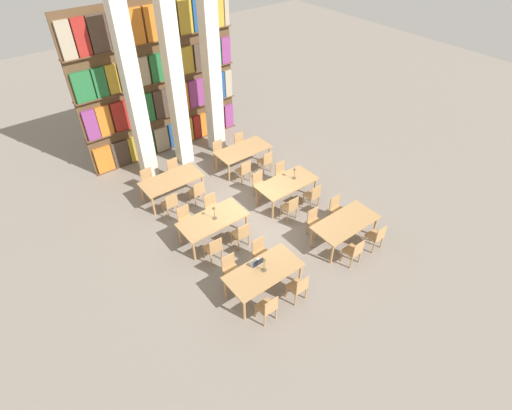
{
  "coord_description": "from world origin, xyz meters",
  "views": [
    {
      "loc": [
        -5.7,
        -7.61,
        8.52
      ],
      "look_at": [
        0.0,
        -0.24,
        0.69
      ],
      "focal_mm": 28.0,
      "sensor_mm": 36.0,
      "label": 1
    }
  ],
  "objects_px": {
    "pillar_left": "(134,97)",
    "desk_lamp_0": "(264,262)",
    "pillar_right": "(212,75)",
    "reading_table_1": "(345,224)",
    "chair_3": "(261,252)",
    "chair_21": "(219,152)",
    "chair_2": "(299,287)",
    "pillar_center": "(175,85)",
    "chair_22": "(266,161)",
    "chair_16": "(171,204)",
    "laptop": "(256,263)",
    "chair_8": "(214,248)",
    "chair_15": "(282,173)",
    "chair_11": "(212,206)",
    "reading_table_5": "(243,151)",
    "reading_table_2": "(213,221)",
    "chair_18": "(198,192)",
    "chair_10": "(241,234)",
    "desk_lamp_1": "(214,211)",
    "reading_table_3": "(287,184)",
    "chair_19": "(175,170)",
    "chair_5": "(315,221)",
    "chair_6": "(376,236)",
    "chair_14": "(313,195)",
    "desk_lamp_2": "(295,172)",
    "chair_17": "(149,180)",
    "chair_9": "(186,219)",
    "chair_23": "(241,143)",
    "chair_13": "(260,184)",
    "chair_4": "(354,251)",
    "reading_table_0": "(264,273)",
    "chair_0": "(268,308)",
    "reading_table_4": "(172,181)",
    "chair_12": "(290,207)"
  },
  "relations": [
    {
      "from": "pillar_left",
      "to": "desk_lamp_0",
      "type": "relative_size",
      "value": 13.77
    },
    {
      "from": "pillar_right",
      "to": "reading_table_1",
      "type": "relative_size",
      "value": 3.01
    },
    {
      "from": "chair_3",
      "to": "chair_21",
      "type": "bearing_deg",
      "value": -111.42
    },
    {
      "from": "pillar_left",
      "to": "chair_2",
      "type": "bearing_deg",
      "value": -86.21
    },
    {
      "from": "pillar_center",
      "to": "chair_22",
      "type": "relative_size",
      "value": 6.78
    },
    {
      "from": "desk_lamp_0",
      "to": "chair_16",
      "type": "xyz_separation_m",
      "value": [
        -0.47,
        4.13,
        -0.58
      ]
    },
    {
      "from": "laptop",
      "to": "chair_8",
      "type": "height_order",
      "value": "laptop"
    },
    {
      "from": "chair_15",
      "to": "chair_16",
      "type": "relative_size",
      "value": 1.0
    },
    {
      "from": "chair_11",
      "to": "chair_16",
      "type": "xyz_separation_m",
      "value": [
        -0.96,
        0.92,
        0.0
      ]
    },
    {
      "from": "pillar_right",
      "to": "reading_table_5",
      "type": "bearing_deg",
      "value": -89.07
    },
    {
      "from": "reading_table_2",
      "to": "chair_22",
      "type": "bearing_deg",
      "value": 27.11
    },
    {
      "from": "pillar_center",
      "to": "chair_18",
      "type": "relative_size",
      "value": 6.78
    },
    {
      "from": "desk_lamp_0",
      "to": "chair_10",
      "type": "height_order",
      "value": "desk_lamp_0"
    },
    {
      "from": "desk_lamp_1",
      "to": "reading_table_3",
      "type": "xyz_separation_m",
      "value": [
        2.81,
        0.05,
        -0.37
      ]
    },
    {
      "from": "chair_10",
      "to": "chair_15",
      "type": "xyz_separation_m",
      "value": [
        2.88,
        1.57,
        0.0
      ]
    },
    {
      "from": "chair_18",
      "to": "chair_19",
      "type": "bearing_deg",
      "value": 90.0
    },
    {
      "from": "chair_3",
      "to": "reading_table_3",
      "type": "relative_size",
      "value": 0.44
    },
    {
      "from": "chair_5",
      "to": "reading_table_3",
      "type": "bearing_deg",
      "value": -102.02
    },
    {
      "from": "chair_6",
      "to": "chair_14",
      "type": "relative_size",
      "value": 1.0
    },
    {
      "from": "chair_6",
      "to": "chair_22",
      "type": "height_order",
      "value": "same"
    },
    {
      "from": "pillar_left",
      "to": "reading_table_2",
      "type": "distance_m",
      "value": 4.82
    },
    {
      "from": "reading_table_5",
      "to": "desk_lamp_2",
      "type": "bearing_deg",
      "value": -83.53
    },
    {
      "from": "reading_table_3",
      "to": "chair_17",
      "type": "bearing_deg",
      "value": 136.39
    },
    {
      "from": "pillar_center",
      "to": "chair_11",
      "type": "bearing_deg",
      "value": -105.76
    },
    {
      "from": "reading_table_5",
      "to": "laptop",
      "type": "bearing_deg",
      "value": -122.66
    },
    {
      "from": "chair_9",
      "to": "chair_15",
      "type": "distance_m",
      "value": 3.83
    },
    {
      "from": "chair_19",
      "to": "chair_23",
      "type": "distance_m",
      "value": 2.88
    },
    {
      "from": "chair_6",
      "to": "chair_13",
      "type": "distance_m",
      "value": 4.17
    },
    {
      "from": "chair_13",
      "to": "chair_17",
      "type": "height_order",
      "value": "same"
    },
    {
      "from": "pillar_left",
      "to": "chair_14",
      "type": "xyz_separation_m",
      "value": [
        3.37,
        -4.98,
        -2.52
      ]
    },
    {
      "from": "chair_6",
      "to": "chair_19",
      "type": "bearing_deg",
      "value": 114.66
    },
    {
      "from": "chair_13",
      "to": "chair_16",
      "type": "bearing_deg",
      "value": -17.4
    },
    {
      "from": "pillar_center",
      "to": "chair_4",
      "type": "xyz_separation_m",
      "value": [
        1.08,
        -7.46,
        -2.52
      ]
    },
    {
      "from": "reading_table_0",
      "to": "chair_0",
      "type": "height_order",
      "value": "chair_0"
    },
    {
      "from": "reading_table_2",
      "to": "chair_17",
      "type": "height_order",
      "value": "chair_17"
    },
    {
      "from": "reading_table_1",
      "to": "reading_table_2",
      "type": "xyz_separation_m",
      "value": [
        -2.97,
        2.45,
        0.0
      ]
    },
    {
      "from": "desk_lamp_0",
      "to": "reading_table_1",
      "type": "height_order",
      "value": "desk_lamp_0"
    },
    {
      "from": "reading_table_0",
      "to": "reading_table_4",
      "type": "height_order",
      "value": "same"
    },
    {
      "from": "chair_6",
      "to": "pillar_center",
      "type": "bearing_deg",
      "value": 105.22
    },
    {
      "from": "reading_table_2",
      "to": "chair_19",
      "type": "xyz_separation_m",
      "value": [
        0.5,
        3.24,
        -0.21
      ]
    },
    {
      "from": "chair_10",
      "to": "chair_19",
      "type": "height_order",
      "value": "same"
    },
    {
      "from": "reading_table_2",
      "to": "chair_19",
      "type": "distance_m",
      "value": 3.28
    },
    {
      "from": "chair_19",
      "to": "chair_13",
      "type": "bearing_deg",
      "value": 127.5
    },
    {
      "from": "desk_lamp_2",
      "to": "chair_12",
      "type": "bearing_deg",
      "value": -136.91
    },
    {
      "from": "chair_0",
      "to": "chair_12",
      "type": "bearing_deg",
      "value": 40.32
    },
    {
      "from": "reading_table_4",
      "to": "chair_17",
      "type": "bearing_deg",
      "value": 122.05
    },
    {
      "from": "desk_lamp_1",
      "to": "reading_table_5",
      "type": "bearing_deg",
      "value": 41.4
    },
    {
      "from": "chair_16",
      "to": "desk_lamp_0",
      "type": "bearing_deg",
      "value": -83.56
    },
    {
      "from": "pillar_right",
      "to": "chair_14",
      "type": "distance_m",
      "value": 5.6
    },
    {
      "from": "chair_5",
      "to": "chair_21",
      "type": "relative_size",
      "value": 1.0
    }
  ]
}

